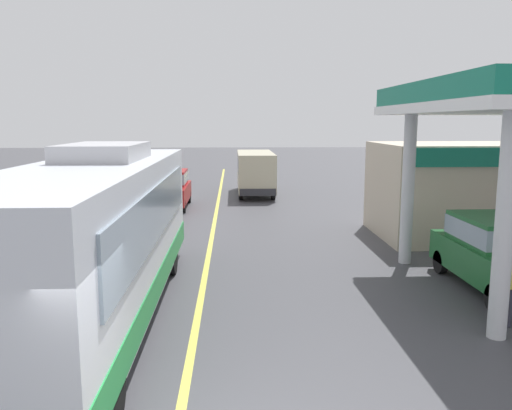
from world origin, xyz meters
The scene contains 8 objects.
ground centered at (0.00, 20.00, 0.00)m, with size 120.00×120.00×0.00m, color #424247.
lane_divider_stripe centered at (0.00, 15.00, 0.00)m, with size 0.16×50.00×0.01m, color #D8CC4C.
coach_bus_main centered at (-2.05, 4.75, 1.72)m, with size 2.60×11.04×3.69m.
gas_station_roadside centered at (9.60, 10.39, 2.63)m, with size 9.10×11.95×5.10m.
car_at_pump centered at (7.28, 6.36, 1.01)m, with size 1.70×4.20×1.82m.
minibus_opposing_lane centered at (2.09, 23.73, 1.47)m, with size 2.04×6.13×2.44m.
pedestrian_by_shop centered at (6.32, 4.01, 0.93)m, with size 0.55×0.22×1.66m.
car_trailing_behind_bus centered at (-2.26, 19.33, 1.01)m, with size 1.70×4.20×1.82m.
Camera 1 is at (0.78, -5.77, 4.15)m, focal length 36.03 mm.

